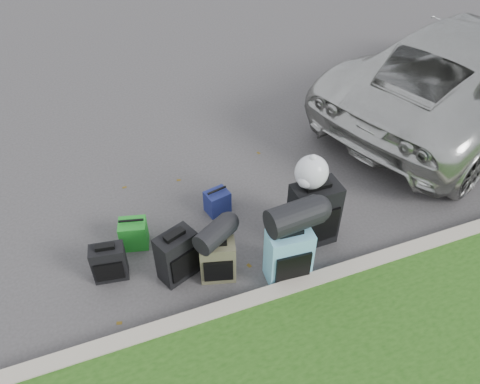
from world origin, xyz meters
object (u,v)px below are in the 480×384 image
object	(u,v)px
suv	(467,72)
tote_green	(134,234)
tote_navy	(217,202)
suitcase_large_black_right	(314,214)
suitcase_large_black_left	(177,256)
suitcase_olive	(218,260)
suitcase_small_black	(109,263)
suitcase_teal	(288,255)

from	to	relation	value
suv	tote_green	bearing A→B (deg)	80.17
tote_navy	suitcase_large_black_right	bearing A→B (deg)	-56.58
suitcase_large_black_right	tote_navy	world-z (taller)	suitcase_large_black_right
tote_green	suitcase_large_black_left	bearing A→B (deg)	-45.55
suitcase_large_black_left	suitcase_olive	distance (m)	0.45
suv	suitcase_large_black_left	bearing A→B (deg)	87.33
suitcase_large_black_right	suitcase_olive	bearing A→B (deg)	-173.93
suv	suitcase_small_black	distance (m)	6.18
suitcase_large_black_left	tote_navy	bearing A→B (deg)	26.11
suitcase_olive	tote_navy	world-z (taller)	suitcase_olive
suv	tote_navy	bearing A→B (deg)	80.23
suv	suitcase_large_black_right	xyz separation A→B (m)	(-3.62, -1.74, -0.33)
suv	suitcase_large_black_right	world-z (taller)	suv
suitcase_teal	tote_green	world-z (taller)	suitcase_teal
suv	suitcase_olive	bearing A→B (deg)	90.63
suitcase_large_black_left	tote_green	world-z (taller)	suitcase_large_black_left
suitcase_teal	tote_green	size ratio (longest dim) A/B	1.90
suitcase_small_black	tote_green	size ratio (longest dim) A/B	1.28
suitcase_large_black_left	suitcase_olive	xyz separation A→B (m)	(0.41, -0.18, -0.04)
suitcase_teal	suitcase_olive	bearing A→B (deg)	163.85
suitcase_olive	suitcase_large_black_left	bearing A→B (deg)	171.14
suitcase_large_black_right	tote_green	bearing A→B (deg)	161.13
suitcase_olive	tote_navy	size ratio (longest dim) A/B	1.70
tote_green	suitcase_small_black	bearing A→B (deg)	-117.42
suitcase_olive	suitcase_large_black_right	world-z (taller)	suitcase_large_black_right
suitcase_large_black_left	tote_green	distance (m)	0.75
suitcase_large_black_right	suitcase_large_black_left	bearing A→B (deg)	178.08
suitcase_small_black	tote_navy	xyz separation A→B (m)	(1.46, 0.60, -0.07)
suitcase_large_black_right	tote_navy	size ratio (longest dim) A/B	2.66
suitcase_small_black	suitcase_teal	xyz separation A→B (m)	(1.85, -0.70, 0.11)
tote_green	suitcase_large_black_right	bearing A→B (deg)	-4.54
suv	suitcase_large_black_left	xyz separation A→B (m)	(-5.27, -1.69, -0.44)
suitcase_large_black_left	tote_green	xyz separation A→B (m)	(-0.37, 0.63, -0.13)
suitcase_small_black	suitcase_large_black_right	distance (m)	2.39
suitcase_small_black	tote_green	xyz separation A→B (m)	(0.34, 0.39, -0.05)
suv	tote_navy	distance (m)	4.64
suv	suitcase_small_black	xyz separation A→B (m)	(-5.99, -1.45, -0.52)
suv	suitcase_teal	size ratio (longest dim) A/B	7.87
suitcase_olive	tote_green	distance (m)	1.13
tote_green	tote_navy	world-z (taller)	tote_green
suitcase_large_black_left	tote_navy	distance (m)	1.13
suitcase_large_black_left	tote_green	size ratio (longest dim) A/B	1.71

